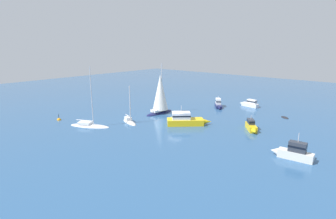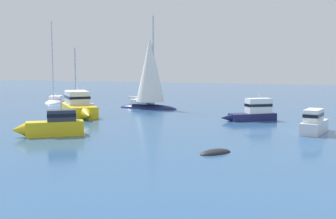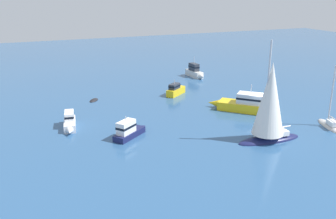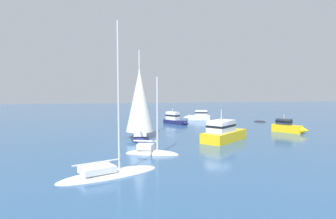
{
  "view_description": "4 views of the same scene",
  "coord_description": "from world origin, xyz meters",
  "px_view_note": "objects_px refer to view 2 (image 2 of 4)",
  "views": [
    {
      "loc": [
        -29.91,
        36.53,
        14.32
      ],
      "look_at": [
        3.94,
        -2.47,
        1.8
      ],
      "focal_mm": 29.37,
      "sensor_mm": 36.0,
      "label": 1
    },
    {
      "loc": [
        -34.81,
        -23.59,
        4.7
      ],
      "look_at": [
        -2.14,
        -10.8,
        1.08
      ],
      "focal_mm": 44.56,
      "sensor_mm": 36.0,
      "label": 2
    },
    {
      "loc": [
        36.65,
        -27.81,
        14.85
      ],
      "look_at": [
        -2.87,
        -11.05,
        0.91
      ],
      "focal_mm": 40.04,
      "sensor_mm": 36.0,
      "label": 3
    },
    {
      "loc": [
        10.23,
        32.03,
        6.13
      ],
      "look_at": [
        3.84,
        -9.77,
        2.92
      ],
      "focal_mm": 33.66,
      "sensor_mm": 36.0,
      "label": 4
    }
  ],
  "objects_px": {
    "sloop_1": "(55,101)",
    "motor_cruiser_1": "(52,125)",
    "skiff": "(215,153)",
    "motor_cruiser": "(79,106)",
    "powerboat": "(315,123)",
    "channel_buoy": "(78,98)",
    "powerboat_1": "(254,112)",
    "ketch": "(150,76)",
    "sloop": "(80,104)"
  },
  "relations": [
    {
      "from": "powerboat",
      "to": "motor_cruiser_1",
      "type": "height_order",
      "value": "motor_cruiser_1"
    },
    {
      "from": "powerboat_1",
      "to": "channel_buoy",
      "type": "relative_size",
      "value": 2.99
    },
    {
      "from": "motor_cruiser",
      "to": "channel_buoy",
      "type": "relative_size",
      "value": 4.53
    },
    {
      "from": "motor_cruiser",
      "to": "sloop",
      "type": "bearing_deg",
      "value": 169.35
    },
    {
      "from": "sloop",
      "to": "channel_buoy",
      "type": "bearing_deg",
      "value": -128.18
    },
    {
      "from": "sloop_1",
      "to": "powerboat_1",
      "type": "bearing_deg",
      "value": 44.51
    },
    {
      "from": "ketch",
      "to": "channel_buoy",
      "type": "distance_m",
      "value": 20.29
    },
    {
      "from": "sloop_1",
      "to": "powerboat",
      "type": "height_order",
      "value": "sloop_1"
    },
    {
      "from": "powerboat",
      "to": "skiff",
      "type": "height_order",
      "value": "powerboat"
    },
    {
      "from": "sloop_1",
      "to": "sloop",
      "type": "bearing_deg",
      "value": 33.38
    },
    {
      "from": "motor_cruiser",
      "to": "motor_cruiser_1",
      "type": "bearing_deg",
      "value": -19.04
    },
    {
      "from": "powerboat_1",
      "to": "skiff",
      "type": "bearing_deg",
      "value": 54.71
    },
    {
      "from": "motor_cruiser_1",
      "to": "sloop",
      "type": "bearing_deg",
      "value": -99.41
    },
    {
      "from": "ketch",
      "to": "skiff",
      "type": "height_order",
      "value": "ketch"
    },
    {
      "from": "ketch",
      "to": "motor_cruiser_1",
      "type": "distance_m",
      "value": 19.82
    },
    {
      "from": "powerboat",
      "to": "ketch",
      "type": "xyz_separation_m",
      "value": [
        11.6,
        17.99,
        2.98
      ]
    },
    {
      "from": "channel_buoy",
      "to": "sloop",
      "type": "bearing_deg",
      "value": -145.82
    },
    {
      "from": "sloop",
      "to": "motor_cruiser",
      "type": "height_order",
      "value": "sloop"
    },
    {
      "from": "sloop",
      "to": "powerboat_1",
      "type": "xyz_separation_m",
      "value": [
        -5.89,
        -21.72,
        0.6
      ]
    },
    {
      "from": "motor_cruiser",
      "to": "powerboat_1",
      "type": "height_order",
      "value": "motor_cruiser"
    },
    {
      "from": "motor_cruiser_1",
      "to": "skiff",
      "type": "bearing_deg",
      "value": 134.59
    },
    {
      "from": "ketch",
      "to": "powerboat_1",
      "type": "height_order",
      "value": "ketch"
    },
    {
      "from": "powerboat_1",
      "to": "ketch",
      "type": "bearing_deg",
      "value": -63.67
    },
    {
      "from": "powerboat",
      "to": "motor_cruiser_1",
      "type": "xyz_separation_m",
      "value": [
        -7.95,
        16.6,
        0.01
      ]
    },
    {
      "from": "sloop_1",
      "to": "ketch",
      "type": "distance_m",
      "value": 15.9
    },
    {
      "from": "powerboat",
      "to": "channel_buoy",
      "type": "height_order",
      "value": "powerboat"
    },
    {
      "from": "motor_cruiser_1",
      "to": "motor_cruiser",
      "type": "bearing_deg",
      "value": -103.41
    },
    {
      "from": "sloop",
      "to": "motor_cruiser_1",
      "type": "height_order",
      "value": "sloop"
    },
    {
      "from": "sloop_1",
      "to": "motor_cruiser_1",
      "type": "relative_size",
      "value": 2.49
    },
    {
      "from": "powerboat",
      "to": "motor_cruiser_1",
      "type": "distance_m",
      "value": 18.41
    },
    {
      "from": "sloop",
      "to": "sloop_1",
      "type": "height_order",
      "value": "sloop_1"
    },
    {
      "from": "motor_cruiser",
      "to": "powerboat",
      "type": "xyz_separation_m",
      "value": [
        -2.42,
        -21.32,
        -0.22
      ]
    },
    {
      "from": "ketch",
      "to": "skiff",
      "type": "distance_m",
      "value": 25.2
    },
    {
      "from": "ketch",
      "to": "motor_cruiser_1",
      "type": "height_order",
      "value": "ketch"
    },
    {
      "from": "sloop",
      "to": "ketch",
      "type": "bearing_deg",
      "value": 110.68
    },
    {
      "from": "motor_cruiser",
      "to": "powerboat_1",
      "type": "bearing_deg",
      "value": 56.37
    },
    {
      "from": "skiff",
      "to": "channel_buoy",
      "type": "height_order",
      "value": "channel_buoy"
    },
    {
      "from": "skiff",
      "to": "channel_buoy",
      "type": "distance_m",
      "value": 43.86
    },
    {
      "from": "ketch",
      "to": "motor_cruiser_1",
      "type": "xyz_separation_m",
      "value": [
        -19.55,
        -1.39,
        -2.98
      ]
    },
    {
      "from": "powerboat",
      "to": "powerboat_1",
      "type": "bearing_deg",
      "value": 54.41
    },
    {
      "from": "sloop_1",
      "to": "channel_buoy",
      "type": "distance_m",
      "value": 7.97
    },
    {
      "from": "motor_cruiser",
      "to": "powerboat_1",
      "type": "relative_size",
      "value": 1.52
    },
    {
      "from": "motor_cruiser_1",
      "to": "powerboat",
      "type": "bearing_deg",
      "value": 167.71
    },
    {
      "from": "sloop",
      "to": "powerboat",
      "type": "height_order",
      "value": "sloop"
    },
    {
      "from": "motor_cruiser",
      "to": "skiff",
      "type": "xyz_separation_m",
      "value": [
        -11.94,
        -16.58,
        -0.94
      ]
    },
    {
      "from": "ketch",
      "to": "skiff",
      "type": "xyz_separation_m",
      "value": [
        -21.11,
        -13.25,
        -3.7
      ]
    },
    {
      "from": "sloop",
      "to": "powerboat",
      "type": "bearing_deg",
      "value": 85.22
    },
    {
      "from": "skiff",
      "to": "powerboat_1",
      "type": "xyz_separation_m",
      "value": [
        14.74,
        0.48,
        0.78
      ]
    },
    {
      "from": "motor_cruiser",
      "to": "channel_buoy",
      "type": "distance_m",
      "value": 24.16
    },
    {
      "from": "sloop",
      "to": "powerboat",
      "type": "xyz_separation_m",
      "value": [
        -11.12,
        -26.95,
        0.53
      ]
    }
  ]
}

